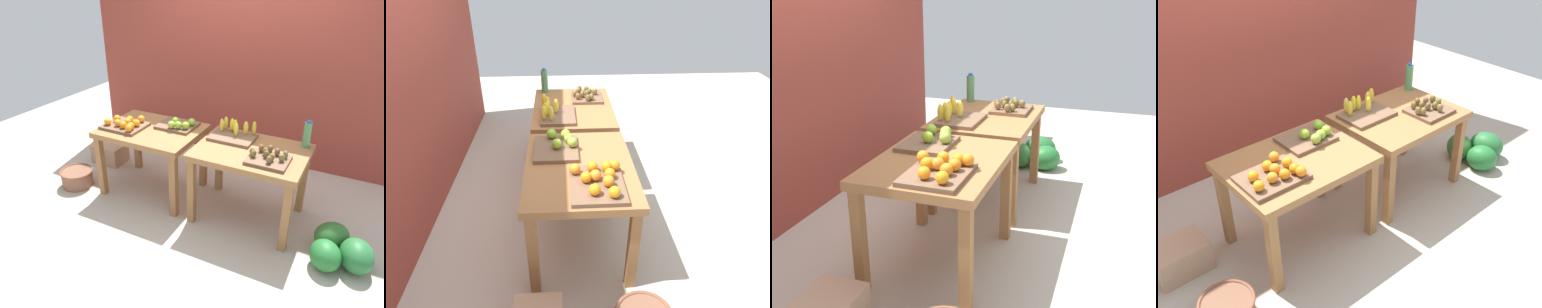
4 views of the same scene
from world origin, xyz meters
TOP-DOWN VIEW (x-y plane):
  - ground_plane at (0.00, 0.00)m, footprint 8.00×8.00m
  - back_wall at (0.00, 1.35)m, footprint 4.40×0.12m
  - display_table_left at (-0.56, 0.00)m, footprint 1.04×0.80m
  - display_table_right at (0.56, 0.00)m, footprint 1.04×0.80m
  - orange_bin at (-0.82, -0.11)m, footprint 0.44×0.38m
  - apple_bin at (-0.31, 0.15)m, footprint 0.40×0.35m
  - banana_crate at (0.31, 0.18)m, footprint 0.44×0.33m
  - kiwi_bin at (0.76, -0.15)m, footprint 0.37×0.32m
  - water_bottle at (1.00, 0.30)m, footprint 0.07×0.07m
  - watermelon_pile at (1.49, -0.26)m, footprint 0.60×0.67m
  - cardboard_produce_box at (-1.45, 0.30)m, footprint 0.40×0.30m

SIDE VIEW (x-z plane):
  - ground_plane at x=0.00m, z-range 0.00..0.00m
  - cardboard_produce_box at x=-1.45m, z-range 0.00..0.24m
  - watermelon_pile at x=1.49m, z-range -0.01..0.27m
  - display_table_left at x=-0.56m, z-range 0.27..1.02m
  - display_table_right at x=0.56m, z-range 0.27..1.02m
  - kiwi_bin at x=0.76m, z-range 0.74..0.84m
  - apple_bin at x=-0.31m, z-range 0.74..0.85m
  - orange_bin at x=-0.82m, z-range 0.74..0.85m
  - banana_crate at x=0.31m, z-range 0.71..0.88m
  - water_bottle at x=1.00m, z-range 0.75..1.02m
  - back_wall at x=0.00m, z-range 0.00..3.00m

